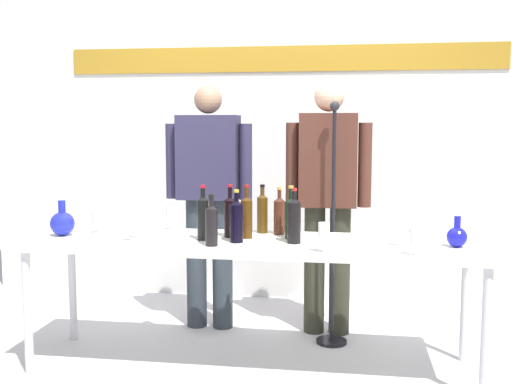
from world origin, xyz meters
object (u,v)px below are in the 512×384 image
Objects in this scene: wine_bottle_3 at (203,216)px; decanter_blue_left at (62,223)px; wine_bottle_5 at (262,212)px; microphone_stand at (333,264)px; presenter_left at (209,191)px; wine_glass_left_1 at (137,219)px; wine_bottle_8 at (247,216)px; wine_glass_left_3 at (172,212)px; wine_glass_right_0 at (401,230)px; wine_glass_left_0 at (97,219)px; wine_bottle_2 at (279,214)px; wine_bottle_4 at (212,224)px; decanter_blue_right at (457,236)px; presenter_right at (328,193)px; wine_glass_left_2 at (131,225)px; wine_bottle_0 at (237,220)px; wine_bottle_1 at (291,216)px; wine_glass_right_1 at (416,237)px; display_table at (252,250)px; wine_bottle_6 at (294,219)px; wine_bottle_7 at (230,215)px; wine_glass_right_2 at (324,231)px.

decanter_blue_left is at bearing 179.37° from wine_bottle_3.
wine_bottle_5 is 0.19× the size of microphone_stand.
presenter_left is 0.76m from wine_glass_left_1.
microphone_stand is at bearing 39.17° from wine_bottle_8.
wine_glass_left_3 is 1.43m from wine_glass_right_0.
wine_glass_right_0 is (1.81, -0.13, -0.00)m from wine_glass_left_0.
wine_bottle_2 is 0.52m from wine_bottle_4.
wine_bottle_8 is at bearing -140.83° from microphone_stand.
wine_glass_left_0 is at bearing 178.75° from wine_bottle_8.
wine_bottle_2 is 0.18× the size of microphone_stand.
wine_bottle_4 is 0.30m from wine_bottle_8.
decanter_blue_right is at bearing -4.26° from wine_bottle_8.
wine_glass_right_0 is (0.43, -0.71, -0.12)m from presenter_right.
wine_glass_left_2 is (0.30, -0.22, 0.01)m from wine_glass_left_0.
wine_glass_left_1 is at bearing 90.39° from wine_glass_left_2.
wine_bottle_0 reaches higher than wine_glass_left_3.
decanter_blue_right is at bearing -6.73° from wine_bottle_1.
wine_glass_left_3 is at bearing 158.63° from wine_glass_right_1.
wine_bottle_8 is 0.93m from wine_glass_left_0.
wine_bottle_2 is at bearing -121.58° from presenter_right.
display_table is 0.83m from presenter_right.
wine_bottle_2 is at bearing 121.42° from wine_bottle_1.
wine_bottle_6 is (0.32, 0.02, 0.01)m from wine_bottle_0.
wine_bottle_2 is 0.24m from wine_bottle_8.
wine_glass_left_1 is 1.58m from wine_glass_right_1.
wine_glass_left_0 is at bearing 31.52° from decanter_blue_left.
wine_bottle_1 is 1.08× the size of wine_bottle_2.
decanter_blue_right is 1.15m from wine_bottle_5.
presenter_left reaches higher than wine_glass_right_0.
decanter_blue_right is 0.60× the size of wine_bottle_4.
wine_glass_left_0 is at bearing 170.36° from wine_bottle_3.
wine_glass_left_3 is at bearing -110.81° from presenter_left.
wine_bottle_8 is 0.99m from wine_glass_right_1.
wine_bottle_2 is 0.91m from wine_glass_right_1.
presenter_right reaches higher than wine_bottle_3.
decanter_blue_right is at bearing 0.39° from wine_bottle_3.
wine_bottle_3 is 0.53m from wine_bottle_6.
wine_glass_right_0 is at bearing -4.09° from wine_glass_left_0.
wine_bottle_7 is at bearing -153.46° from wine_bottle_2.
wine_bottle_7 is at bearing -25.51° from wine_glass_left_3.
presenter_right is 0.95m from wine_glass_right_2.
wine_bottle_2 is 0.58m from wine_glass_right_2.
presenter_right is 0.53m from wine_bottle_2.
display_table is 20.14× the size of wine_glass_left_0.
wine_bottle_1 is 2.46× the size of wine_glass_right_0.
wine_bottle_3 is 0.40m from wine_glass_left_1.
wine_glass_left_2 is 1.00× the size of wine_glass_right_1.
presenter_left is at bearing 140.28° from wine_bottle_2.
microphone_stand is (0.32, 0.25, -0.35)m from wine_bottle_2.
wine_glass_right_2 is (0.01, -0.95, -0.09)m from presenter_right.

